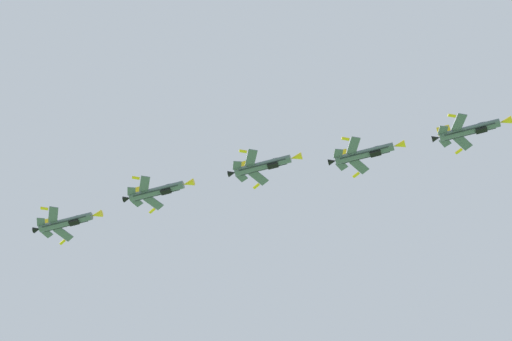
{
  "coord_description": "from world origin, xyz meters",
  "views": [
    {
      "loc": [
        1.11,
        -1.28,
        1.7
      ],
      "look_at": [
        -0.86,
        103.21,
        149.51
      ],
      "focal_mm": 60.91,
      "sensor_mm": 36.0,
      "label": 1
    }
  ],
  "objects_px": {
    "fighter_jet_lead": "(471,130)",
    "fighter_jet_left_outer": "(158,191)",
    "fighter_jet_left_wing": "(366,153)",
    "fighter_jet_right_wing": "(264,165)",
    "fighter_jet_right_outer": "(67,222)"
  },
  "relations": [
    {
      "from": "fighter_jet_right_wing",
      "to": "fighter_jet_left_wing",
      "type": "bearing_deg",
      "value": 95.15
    },
    {
      "from": "fighter_jet_lead",
      "to": "fighter_jet_right_wing",
      "type": "relative_size",
      "value": 1.0
    },
    {
      "from": "fighter_jet_left_wing",
      "to": "fighter_jet_right_wing",
      "type": "bearing_deg",
      "value": -84.85
    },
    {
      "from": "fighter_jet_right_outer",
      "to": "fighter_jet_right_wing",
      "type": "bearing_deg",
      "value": 89.38
    },
    {
      "from": "fighter_jet_right_outer",
      "to": "fighter_jet_lead",
      "type": "bearing_deg",
      "value": 91.38
    },
    {
      "from": "fighter_jet_left_wing",
      "to": "fighter_jet_right_outer",
      "type": "height_order",
      "value": "fighter_jet_left_wing"
    },
    {
      "from": "fighter_jet_left_outer",
      "to": "fighter_jet_left_wing",
      "type": "bearing_deg",
      "value": 92.72
    },
    {
      "from": "fighter_jet_lead",
      "to": "fighter_jet_left_wing",
      "type": "relative_size",
      "value": 1.0
    },
    {
      "from": "fighter_jet_lead",
      "to": "fighter_jet_right_outer",
      "type": "distance_m",
      "value": 86.63
    },
    {
      "from": "fighter_jet_left_wing",
      "to": "fighter_jet_right_wing",
      "type": "height_order",
      "value": "fighter_jet_right_wing"
    },
    {
      "from": "fighter_jet_right_wing",
      "to": "fighter_jet_left_outer",
      "type": "distance_m",
      "value": 23.45
    },
    {
      "from": "fighter_jet_left_outer",
      "to": "fighter_jet_right_wing",
      "type": "bearing_deg",
      "value": 90.54
    },
    {
      "from": "fighter_jet_right_outer",
      "to": "fighter_jet_left_wing",
      "type": "bearing_deg",
      "value": 91.23
    },
    {
      "from": "fighter_jet_lead",
      "to": "fighter_jet_left_outer",
      "type": "distance_m",
      "value": 65.78
    },
    {
      "from": "fighter_jet_left_wing",
      "to": "fighter_jet_left_outer",
      "type": "height_order",
      "value": "fighter_jet_left_outer"
    }
  ]
}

